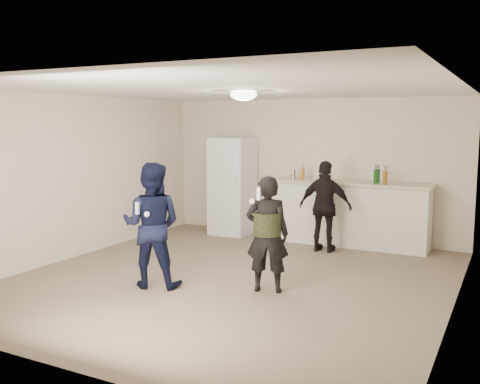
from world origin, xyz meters
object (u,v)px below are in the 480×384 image
at_px(woman, 267,234).
at_px(man, 152,225).
at_px(spectator, 325,207).
at_px(counter, 350,215).
at_px(shaker, 293,174).
at_px(fridge, 232,186).

bearing_deg(woman, man, 1.08).
bearing_deg(spectator, counter, -110.53).
bearing_deg(man, spectator, -135.21).
bearing_deg(shaker, spectator, -37.04).
height_order(fridge, shaker, fridge).
relative_size(counter, man, 1.64).
bearing_deg(counter, fridge, -178.20).
distance_m(woman, spectator, 2.31).
bearing_deg(fridge, man, -79.17).
distance_m(counter, fridge, 2.26).
bearing_deg(counter, woman, -93.85).
bearing_deg(fridge, woman, -54.79).
relative_size(fridge, shaker, 10.59).
bearing_deg(fridge, shaker, 1.62).
distance_m(shaker, man, 3.46).
bearing_deg(spectator, fridge, -16.75).
bearing_deg(counter, shaker, -177.99).
height_order(counter, fridge, fridge).
bearing_deg(man, shaker, -118.65).
bearing_deg(man, woman, 179.77).
bearing_deg(woman, spectator, -107.19).
height_order(woman, spectator, spectator).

